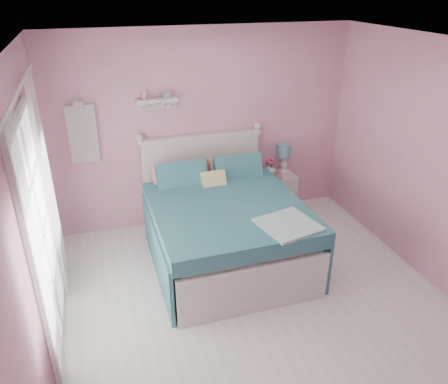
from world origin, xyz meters
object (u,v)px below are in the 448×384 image
nightstand (279,193)px  teacup (278,176)px  table_lamp (284,153)px  vase (270,169)px  bed (224,227)px

nightstand → teacup: size_ratio=5.38×
table_lamp → teacup: bearing=-128.1°
nightstand → vase: 0.40m
nightstand → teacup: teacup is taller
bed → teacup: bearing=35.2°
bed → vase: size_ratio=13.13×
bed → vase: bed is taller
nightstand → table_lamp: table_lamp is taller
bed → vase: bearing=42.3°
vase → teacup: 0.18m
table_lamp → nightstand: bearing=-130.8°
bed → nightstand: (1.10, 0.85, -0.12)m
nightstand → teacup: (-0.08, -0.12, 0.34)m
table_lamp → vase: 0.31m
table_lamp → bed: bearing=-141.2°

